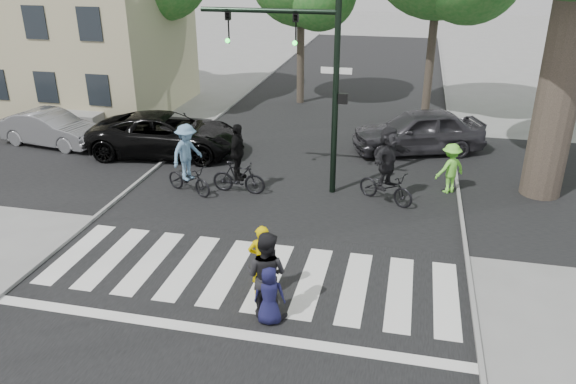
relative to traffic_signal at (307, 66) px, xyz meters
name	(u,v)px	position (x,y,z in m)	size (l,w,h in m)	color
ground	(236,298)	(-0.35, -6.20, -3.90)	(120.00, 120.00, 0.00)	gray
road_stem	(286,204)	(-0.35, -1.20, -3.90)	(10.00, 70.00, 0.01)	black
road_cross	(306,168)	(-0.35, 1.80, -3.89)	(70.00, 10.00, 0.01)	black
curb_left	(131,188)	(-5.40, -1.20, -3.85)	(0.10, 70.00, 0.10)	gray
curb_right	(462,219)	(4.70, -1.20, -3.85)	(0.10, 70.00, 0.10)	gray
crosswalk	(244,281)	(-0.35, -5.54, -3.89)	(10.00, 3.85, 0.01)	silver
traffic_signal	(307,66)	(0.00, 0.00, 0.00)	(4.45, 0.29, 6.00)	black
house	(85,24)	(-11.85, 7.78, -0.10)	(8.40, 8.10, 8.82)	#BEBC8A
pedestrian_woman	(262,260)	(0.18, -5.88, -3.07)	(0.61, 0.40, 1.67)	#D5B400
pedestrian_child	(269,295)	(0.59, -6.86, -3.24)	(0.64, 0.42, 1.31)	#16163E
pedestrian_adult	(266,275)	(0.46, -6.62, -2.94)	(0.93, 0.72, 1.91)	black
cyclist_left	(188,164)	(-3.49, -1.03, -2.94)	(1.85, 1.30, 2.22)	black
cyclist_mid	(238,165)	(-1.99, -0.68, -2.99)	(1.71, 1.04, 2.22)	black
cyclist_right	(387,169)	(2.50, -0.36, -2.85)	(1.93, 1.77, 2.35)	black
car_suv	(167,134)	(-5.62, 2.14, -3.13)	(2.54, 5.52, 1.53)	black
car_silver	(51,128)	(-10.39, 2.15, -3.23)	(1.41, 4.06, 1.34)	gray
car_grey	(418,131)	(3.35, 4.41, -3.08)	(1.93, 4.80, 1.64)	#353439
bystander_hivis	(450,168)	(4.37, 0.80, -3.11)	(1.02, 0.59, 1.59)	#77EE41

